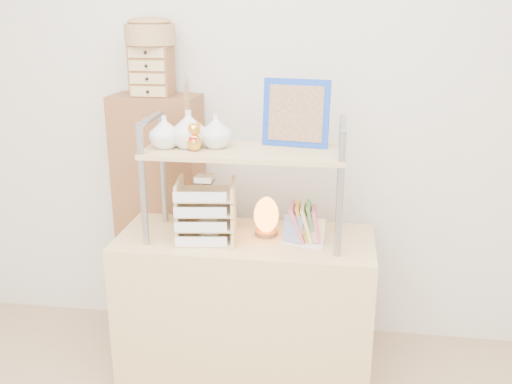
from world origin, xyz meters
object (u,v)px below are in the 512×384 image
at_px(desk, 246,308).
at_px(letter_tray, 206,214).
at_px(salt_lamp, 266,216).
at_px(cabinet, 161,219).

relative_size(desk, letter_tray, 3.88).
bearing_deg(salt_lamp, letter_tray, -161.68).
bearing_deg(letter_tray, salt_lamp, 18.32).
bearing_deg(salt_lamp, desk, -158.61).
xyz_separation_m(desk, cabinet, (-0.53, 0.37, 0.30)).
height_order(desk, letter_tray, letter_tray).
xyz_separation_m(desk, letter_tray, (-0.17, -0.05, 0.50)).
bearing_deg(cabinet, letter_tray, -47.07).
bearing_deg(desk, salt_lamp, 21.39).
height_order(desk, salt_lamp, salt_lamp).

